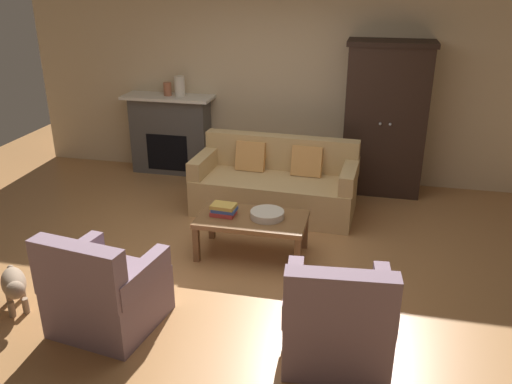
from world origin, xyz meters
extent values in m
plane|color=#B27A47|center=(0.00, 0.00, 0.00)|extent=(9.60, 9.60, 0.00)
cube|color=beige|center=(0.00, 2.55, 1.40)|extent=(7.20, 0.10, 2.80)
cube|color=#4C4947|center=(-1.55, 2.30, 0.54)|extent=(1.10, 0.36, 1.08)
cube|color=black|center=(-1.55, 2.12, 0.34)|extent=(0.60, 0.01, 0.52)
cube|color=white|center=(-1.55, 2.28, 1.10)|extent=(1.26, 0.48, 0.04)
cube|color=black|center=(1.40, 2.22, 0.94)|extent=(1.00, 0.52, 1.88)
cube|color=black|center=(1.40, 2.22, 1.91)|extent=(1.06, 0.55, 0.06)
sphere|color=#ADAFB5|center=(1.34, 1.95, 0.98)|extent=(0.04, 0.04, 0.04)
sphere|color=#ADAFB5|center=(1.46, 1.95, 0.98)|extent=(0.04, 0.04, 0.04)
cube|color=tan|center=(0.16, 1.23, 0.22)|extent=(1.94, 0.93, 0.44)
cube|color=tan|center=(0.18, 1.57, 0.65)|extent=(1.91, 0.27, 0.42)
cube|color=tan|center=(-0.72, 1.27, 0.55)|extent=(0.20, 0.80, 0.22)
cube|color=tan|center=(1.04, 1.19, 0.55)|extent=(0.20, 0.80, 0.22)
cube|color=tan|center=(-0.18, 1.45, 0.61)|extent=(0.37, 0.20, 0.37)
cube|color=tan|center=(0.52, 1.41, 0.61)|extent=(0.37, 0.20, 0.37)
cube|color=brown|center=(0.14, 0.14, 0.39)|extent=(1.10, 0.60, 0.05)
cube|color=brown|center=(-0.37, -0.12, 0.18)|extent=(0.06, 0.06, 0.37)
cube|color=brown|center=(0.65, -0.12, 0.18)|extent=(0.06, 0.06, 0.37)
cube|color=brown|center=(-0.37, 0.40, 0.18)|extent=(0.06, 0.06, 0.37)
cube|color=brown|center=(0.65, 0.40, 0.18)|extent=(0.06, 0.06, 0.37)
cylinder|color=beige|center=(0.29, 0.16, 0.46)|extent=(0.34, 0.34, 0.07)
cube|color=#B73833|center=(-0.15, 0.13, 0.44)|extent=(0.25, 0.19, 0.04)
cube|color=#38569E|center=(-0.14, 0.13, 0.48)|extent=(0.25, 0.18, 0.04)
cube|color=gold|center=(-0.15, 0.13, 0.52)|extent=(0.25, 0.19, 0.04)
cylinder|color=#A86042|center=(-1.55, 2.28, 1.21)|extent=(0.11, 0.11, 0.18)
cylinder|color=beige|center=(-1.37, 2.28, 1.26)|extent=(0.14, 0.14, 0.28)
cube|color=gray|center=(-0.73, -1.24, 0.21)|extent=(0.87, 0.87, 0.42)
cube|color=gray|center=(-0.78, -1.55, 0.65)|extent=(0.78, 0.27, 0.46)
cube|color=gray|center=(-0.41, -1.29, 0.52)|extent=(0.23, 0.71, 0.20)
cube|color=gray|center=(-1.06, -1.19, 0.52)|extent=(0.23, 0.71, 0.20)
cube|color=gray|center=(1.11, -1.21, 0.21)|extent=(0.83, 0.83, 0.42)
cube|color=gray|center=(1.14, -1.52, 0.65)|extent=(0.77, 0.23, 0.46)
cube|color=gray|center=(1.44, -1.18, 0.52)|extent=(0.18, 0.71, 0.20)
cube|color=gray|center=(0.78, -1.24, 0.52)|extent=(0.18, 0.71, 0.20)
ellipsoid|color=gray|center=(-1.63, -1.23, 0.25)|extent=(0.41, 0.43, 0.22)
sphere|color=gray|center=(-1.47, -1.41, 0.31)|extent=(0.15, 0.15, 0.15)
cylinder|color=gray|center=(-1.51, -1.28, 0.07)|extent=(0.06, 0.06, 0.14)
cylinder|color=gray|center=(-1.59, -1.35, 0.07)|extent=(0.06, 0.06, 0.14)
cylinder|color=gray|center=(-1.67, -1.10, 0.07)|extent=(0.06, 0.06, 0.14)
cylinder|color=gray|center=(-1.75, -1.17, 0.07)|extent=(0.06, 0.06, 0.14)
sphere|color=gray|center=(-1.78, -1.05, 0.27)|extent=(0.06, 0.06, 0.06)
camera|label=1|loc=(1.24, -4.55, 2.70)|focal=37.13mm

